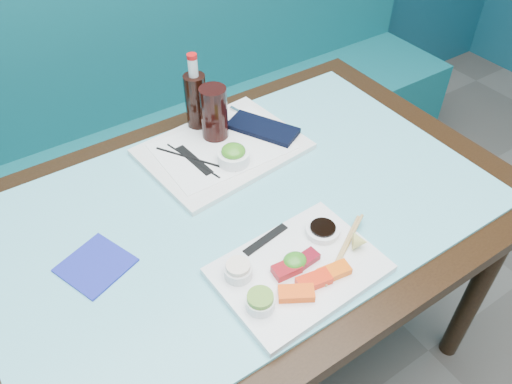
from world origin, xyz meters
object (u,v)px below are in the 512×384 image
dining_table (242,230)px  cola_bottle_body (196,103)px  serving_tray (223,149)px  blue_napkin (96,265)px  sashimi_plate (299,270)px  booth_bench (132,151)px  cola_glass (214,113)px  seaweed_bowl (234,157)px

dining_table → cola_bottle_body: (0.07, 0.34, 0.18)m
serving_tray → blue_napkin: serving_tray is taller
sashimi_plate → cola_bottle_body: bearing=79.9°
booth_bench → dining_table: booth_bench is taller
serving_tray → cola_glass: bearing=73.7°
booth_bench → serving_tray: booth_bench is taller
booth_bench → sashimi_plate: bearing=-90.6°
booth_bench → cola_glass: booth_bench is taller
booth_bench → serving_tray: bearing=-83.6°
sashimi_plate → seaweed_bowl: 0.39m
dining_table → seaweed_bowl: seaweed_bowl is taller
sashimi_plate → seaweed_bowl: seaweed_bowl is taller
cola_glass → cola_bottle_body: (-0.01, 0.08, -0.00)m
serving_tray → seaweed_bowl: (-0.01, -0.07, 0.03)m
dining_table → sashimi_plate: bearing=-92.4°
sashimi_plate → dining_table: bearing=84.9°
cola_glass → blue_napkin: (-0.45, -0.25, -0.09)m
dining_table → blue_napkin: (-0.37, 0.02, 0.09)m
cola_glass → cola_bottle_body: 0.08m
booth_bench → cola_glass: 0.75m
serving_tray → dining_table: bearing=-114.6°
serving_tray → sashimi_plate: bearing=-106.0°
seaweed_bowl → sashimi_plate: bearing=-100.6°
serving_tray → cola_glass: 0.10m
cola_bottle_body → blue_napkin: cola_bottle_body is taller
cola_glass → blue_napkin: cola_glass is taller
dining_table → serving_tray: 0.24m
dining_table → serving_tray: (0.07, 0.21, 0.10)m
dining_table → booth_bench: bearing=90.0°
booth_bench → sashimi_plate: 1.15m
dining_table → cola_glass: size_ratio=9.09×
sashimi_plate → cola_glass: cola_glass is taller
dining_table → cola_glass: 0.33m
booth_bench → blue_napkin: 0.98m
booth_bench → dining_table: bearing=-90.0°
serving_tray → seaweed_bowl: seaweed_bowl is taller
sashimi_plate → cola_bottle_body: (0.08, 0.59, 0.08)m
cola_bottle_body → blue_napkin: 0.55m
seaweed_bowl → cola_glass: 0.14m
booth_bench → seaweed_bowl: (0.06, -0.71, 0.42)m
booth_bench → sashimi_plate: size_ratio=8.64×
booth_bench → cola_bottle_body: size_ratio=17.00×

